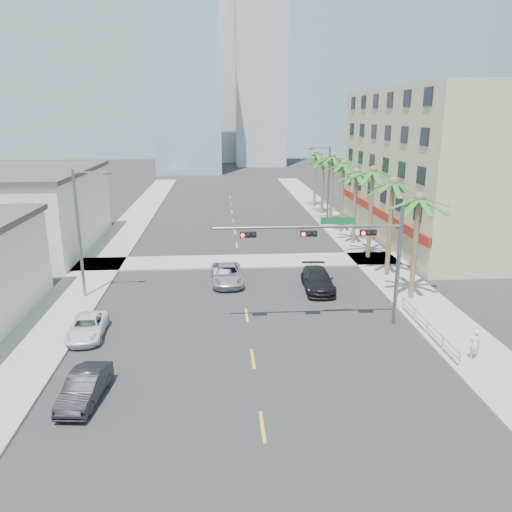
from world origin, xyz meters
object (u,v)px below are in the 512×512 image
at_px(car_lane_right, 318,280).
at_px(pedestrian, 475,344).
at_px(traffic_signal_mast, 346,246).
at_px(car_parked_mid, 85,387).
at_px(car_lane_center, 227,274).
at_px(car_parked_far, 87,327).
at_px(car_lane_left, 222,275).

distance_m(car_lane_right, pedestrian, 13.07).
relative_size(traffic_signal_mast, car_parked_mid, 2.77).
height_order(car_lane_center, pedestrian, pedestrian).
bearing_deg(car_parked_far, car_parked_mid, -79.78).
xyz_separation_m(car_parked_far, pedestrian, (20.88, -4.58, 0.39)).
bearing_deg(car_lane_left, car_parked_far, -131.64).
relative_size(car_parked_mid, pedestrian, 2.42).
bearing_deg(car_lane_center, pedestrian, -49.46).
relative_size(traffic_signal_mast, car_lane_center, 2.21).
bearing_deg(traffic_signal_mast, car_parked_mid, -151.49).
xyz_separation_m(car_parked_mid, car_lane_left, (6.30, 15.98, -0.02)).
xyz_separation_m(traffic_signal_mast, car_parked_far, (-15.18, -0.49, -4.48)).
distance_m(car_lane_left, pedestrian, 18.85).
bearing_deg(car_parked_mid, traffic_signal_mast, 34.45).
bearing_deg(car_lane_right, pedestrian, -60.43).
height_order(traffic_signal_mast, car_parked_far, traffic_signal_mast).
relative_size(traffic_signal_mast, car_lane_right, 2.16).
height_order(car_parked_mid, car_lane_right, car_lane_right).
height_order(car_lane_center, car_lane_right, car_lane_right).
relative_size(car_parked_mid, car_lane_center, 0.80).
bearing_deg(car_parked_mid, car_parked_far, 109.02).
relative_size(car_parked_far, car_lane_right, 0.82).
bearing_deg(pedestrian, car_parked_mid, 3.80).
bearing_deg(car_lane_right, car_lane_center, 165.73).
distance_m(car_lane_left, car_lane_center, 0.38).
relative_size(traffic_signal_mast, car_lane_left, 2.85).
height_order(car_parked_mid, pedestrian, pedestrian).
bearing_deg(traffic_signal_mast, car_lane_left, 130.25).
relative_size(car_parked_far, car_lane_left, 1.08).
bearing_deg(car_lane_center, traffic_signal_mast, -53.28).
bearing_deg(car_lane_right, car_lane_left, 166.06).
bearing_deg(car_lane_center, car_parked_mid, -115.02).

